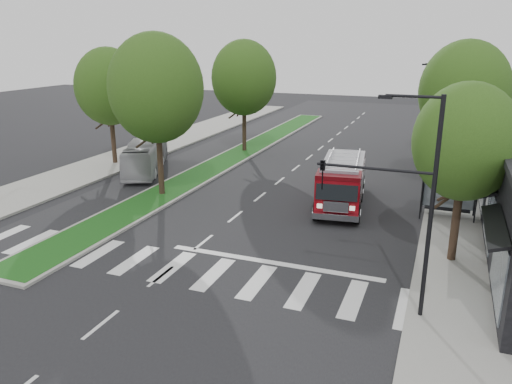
% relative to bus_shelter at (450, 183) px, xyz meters
% --- Properties ---
extents(ground, '(140.00, 140.00, 0.00)m').
position_rel_bus_shelter_xyz_m(ground, '(-11.20, -8.15, -2.04)').
color(ground, black).
rests_on(ground, ground).
extents(sidewalk_right, '(5.00, 80.00, 0.15)m').
position_rel_bus_shelter_xyz_m(sidewalk_right, '(1.30, 1.85, -1.96)').
color(sidewalk_right, gray).
rests_on(sidewalk_right, ground).
extents(sidewalk_left, '(5.00, 80.00, 0.15)m').
position_rel_bus_shelter_xyz_m(sidewalk_left, '(-25.70, 1.85, -1.96)').
color(sidewalk_left, gray).
rests_on(sidewalk_left, ground).
extents(median, '(3.00, 50.00, 0.15)m').
position_rel_bus_shelter_xyz_m(median, '(-17.20, 9.85, -1.96)').
color(median, gray).
rests_on(median, ground).
extents(bus_shelter, '(3.20, 1.60, 2.61)m').
position_rel_bus_shelter_xyz_m(bus_shelter, '(0.00, 0.00, 0.00)').
color(bus_shelter, black).
rests_on(bus_shelter, ground).
extents(tree_right_near, '(4.40, 4.40, 8.05)m').
position_rel_bus_shelter_xyz_m(tree_right_near, '(0.30, -6.15, 3.47)').
color(tree_right_near, black).
rests_on(tree_right_near, ground).
extents(tree_right_mid, '(5.60, 5.60, 9.72)m').
position_rel_bus_shelter_xyz_m(tree_right_mid, '(0.30, 5.85, 4.45)').
color(tree_right_mid, black).
rests_on(tree_right_mid, ground).
extents(tree_right_far, '(5.00, 5.00, 8.73)m').
position_rel_bus_shelter_xyz_m(tree_right_far, '(0.30, 15.85, 3.80)').
color(tree_right_far, black).
rests_on(tree_right_far, ground).
extents(tree_median_near, '(5.80, 5.80, 10.16)m').
position_rel_bus_shelter_xyz_m(tree_median_near, '(-17.20, -2.15, 4.77)').
color(tree_median_near, black).
rests_on(tree_median_near, ground).
extents(tree_median_far, '(5.60, 5.60, 9.72)m').
position_rel_bus_shelter_xyz_m(tree_median_far, '(-17.20, 11.85, 4.45)').
color(tree_median_far, black).
rests_on(tree_median_far, ground).
extents(tree_left_mid, '(5.20, 5.20, 9.16)m').
position_rel_bus_shelter_xyz_m(tree_left_mid, '(-25.20, 3.85, 4.12)').
color(tree_left_mid, black).
rests_on(tree_left_mid, ground).
extents(streetlight_right_near, '(4.08, 0.22, 8.00)m').
position_rel_bus_shelter_xyz_m(streetlight_right_near, '(-1.59, -11.65, 2.63)').
color(streetlight_right_near, black).
rests_on(streetlight_right_near, ground).
extents(streetlight_right_far, '(2.11, 0.20, 8.00)m').
position_rel_bus_shelter_xyz_m(streetlight_right_far, '(-0.85, 11.85, 2.44)').
color(streetlight_right_far, black).
rests_on(streetlight_right_far, ground).
extents(fire_engine, '(3.50, 8.52, 2.87)m').
position_rel_bus_shelter_xyz_m(fire_engine, '(-6.08, 0.29, -0.66)').
color(fire_engine, '#4E0409').
rests_on(fire_engine, ground).
extents(city_bus, '(5.53, 9.07, 2.50)m').
position_rel_bus_shelter_xyz_m(city_bus, '(-21.63, 2.95, -0.79)').
color(city_bus, '#B0B0B4').
rests_on(city_bus, ground).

